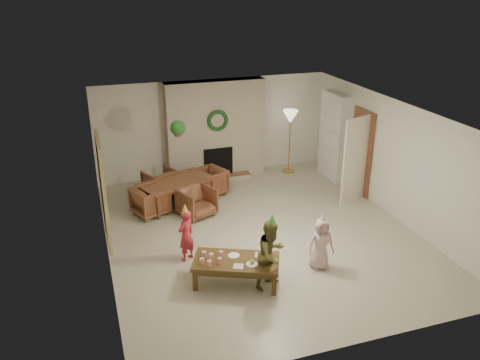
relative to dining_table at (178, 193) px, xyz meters
name	(u,v)px	position (x,y,z in m)	size (l,w,h in m)	color
floor	(260,233)	(1.31, -1.85, -0.29)	(7.00, 7.00, 0.00)	#B7B29E
ceiling	(262,113)	(1.31, -1.85, 2.21)	(7.00, 7.00, 0.00)	white
wall_back	(213,128)	(1.31, 1.65, 0.96)	(7.00, 7.00, 0.00)	silver
wall_front	(354,271)	(1.31, -5.35, 0.96)	(7.00, 7.00, 0.00)	silver
wall_left	(102,196)	(-1.69, -1.85, 0.96)	(7.00, 7.00, 0.00)	silver
wall_right	(394,160)	(4.31, -1.85, 0.96)	(7.00, 7.00, 0.00)	silver
fireplace_mass	(215,130)	(1.31, 1.45, 0.96)	(2.50, 0.40, 2.50)	#5F2619
fireplace_hearth	(220,178)	(1.31, 1.10, -0.23)	(1.60, 0.30, 0.12)	brown
fireplace_firebox	(218,162)	(1.31, 1.27, 0.16)	(0.75, 0.12, 0.75)	black
fireplace_wreath	(218,121)	(1.31, 1.22, 1.26)	(0.54, 0.54, 0.10)	#194320
floor_lamp_base	(288,171)	(3.23, 1.15, -0.27)	(0.31, 0.31, 0.03)	gold
floor_lamp_post	(289,144)	(3.23, 1.15, 0.49)	(0.03, 0.03, 1.50)	gold
floor_lamp_shade	(290,117)	(3.23, 1.15, 1.21)	(0.40, 0.40, 0.33)	beige
bookshelf_carcass	(334,136)	(4.15, 0.45, 0.81)	(0.30, 1.00, 2.20)	white
bookshelf_shelf_a	(332,160)	(4.13, 0.45, 0.16)	(0.30, 0.92, 0.03)	white
bookshelf_shelf_b	(333,146)	(4.13, 0.45, 0.56)	(0.30, 0.92, 0.03)	white
bookshelf_shelf_c	(334,131)	(4.13, 0.45, 0.96)	(0.30, 0.92, 0.03)	white
bookshelf_shelf_d	(335,115)	(4.13, 0.45, 1.36)	(0.30, 0.92, 0.03)	white
books_row_lower	(334,157)	(4.11, 0.30, 0.30)	(0.20, 0.40, 0.24)	maroon
books_row_mid	(332,140)	(4.11, 0.50, 0.70)	(0.20, 0.44, 0.24)	navy
books_row_upper	(336,127)	(4.11, 0.35, 1.09)	(0.20, 0.36, 0.22)	#A38E23
door_frame	(361,152)	(4.27, -0.65, 0.73)	(0.05, 0.86, 2.04)	brown
door_leaf	(355,160)	(3.89, -1.03, 0.71)	(0.05, 0.80, 2.00)	beige
curtain_panel	(103,191)	(-1.65, -1.65, 0.96)	(0.06, 1.20, 2.00)	#C0B988
dining_table	(178,193)	(0.00, 0.00, 0.00)	(1.64, 0.92, 0.58)	brown
dining_chair_near	(197,202)	(0.28, -0.67, 0.03)	(0.68, 0.70, 0.64)	brown
dining_chair_far	(160,183)	(-0.28, 0.67, 0.03)	(0.68, 0.70, 0.64)	brown
dining_chair_left	(150,201)	(-0.67, -0.28, 0.03)	(0.68, 0.70, 0.64)	brown
dining_chair_right	(209,182)	(0.83, 0.35, 0.03)	(0.68, 0.70, 0.64)	brown
hanging_plant_cord	(177,117)	(0.01, -0.35, 1.86)	(0.01, 0.01, 0.70)	tan
hanging_plant_pot	(178,133)	(0.01, -0.35, 1.51)	(0.16, 0.16, 0.12)	maroon
hanging_plant_foliage	(178,128)	(0.01, -0.35, 1.63)	(0.32, 0.32, 0.32)	#174517
coffee_table_top	(236,262)	(0.31, -3.36, 0.12)	(1.43, 0.72, 0.07)	#4B3719
coffee_table_apron	(236,266)	(0.31, -3.36, 0.04)	(1.32, 0.61, 0.09)	#4B3719
coffee_leg_fl	(195,280)	(-0.40, -3.36, -0.10)	(0.08, 0.08, 0.37)	#4B3719
coffee_leg_fr	(274,285)	(0.79, -3.89, -0.10)	(0.08, 0.08, 0.37)	#4B3719
coffee_leg_bl	(201,262)	(-0.17, -2.83, -0.10)	(0.08, 0.08, 0.37)	#4B3719
coffee_leg_br	(275,265)	(1.02, -3.35, -0.10)	(0.08, 0.08, 0.37)	#4B3719
cup_a	(202,261)	(-0.26, -3.29, 0.20)	(0.08, 0.08, 0.10)	white
cup_b	(204,254)	(-0.17, -3.09, 0.20)	(0.08, 0.08, 0.10)	white
cup_c	(209,263)	(-0.16, -3.39, 0.20)	(0.08, 0.08, 0.10)	white
cup_d	(211,256)	(-0.07, -3.19, 0.20)	(0.08, 0.08, 0.10)	white
cup_e	(219,261)	(0.02, -3.37, 0.20)	(0.08, 0.08, 0.10)	white
cup_f	(221,254)	(0.10, -3.17, 0.20)	(0.08, 0.08, 0.10)	white
plate_a	(234,255)	(0.31, -3.22, 0.16)	(0.20, 0.20, 0.01)	white
plate_b	(252,264)	(0.52, -3.57, 0.16)	(0.20, 0.20, 0.01)	white
plate_c	(266,258)	(0.81, -3.46, 0.16)	(0.20, 0.20, 0.01)	white
food_scoop	(252,262)	(0.52, -3.57, 0.20)	(0.08, 0.08, 0.08)	tan
napkin_left	(238,266)	(0.28, -3.56, 0.16)	(0.17, 0.17, 0.01)	#D9A0B0
napkin_right	(260,255)	(0.74, -3.33, 0.16)	(0.17, 0.17, 0.01)	#D9A0B0
child_red	(186,235)	(-0.32, -2.37, 0.21)	(0.36, 0.24, 0.99)	#B82734
party_hat_red	(185,208)	(-0.32, -2.37, 0.75)	(0.14, 0.14, 0.19)	#CCCE44
child_plaid	(271,254)	(0.84, -3.61, 0.31)	(0.58, 0.45, 1.20)	brown
party_hat_plaid	(272,219)	(0.84, -3.61, 0.96)	(0.14, 0.14, 0.20)	#4DAB49
child_pink	(321,244)	(1.87, -3.38, 0.19)	(0.47, 0.31, 0.97)	#D0A6AB
party_hat_pink	(323,217)	(1.87, -3.38, 0.71)	(0.13, 0.13, 0.17)	#BABAC2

